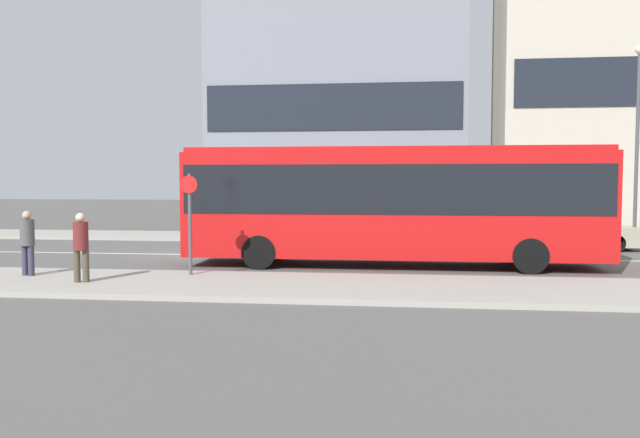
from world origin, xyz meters
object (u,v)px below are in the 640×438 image
(parked_car_0, at_px, (567,232))
(street_lamp, at_px, (638,124))
(city_bus, at_px, (391,199))
(pedestrian_near_stop, at_px, (27,239))
(bus_stop_sign, at_px, (190,216))
(pedestrian_down_pavement, at_px, (81,243))

(parked_car_0, height_order, street_lamp, street_lamp)
(city_bus, xyz_separation_m, street_lamp, (9.44, 7.44, 2.74))
(pedestrian_near_stop, bearing_deg, parked_car_0, -134.93)
(city_bus, xyz_separation_m, bus_stop_sign, (-4.98, -3.21, -0.35))
(pedestrian_near_stop, distance_m, street_lamp, 21.87)
(city_bus, distance_m, pedestrian_near_stop, 9.77)
(city_bus, distance_m, bus_stop_sign, 5.94)
(city_bus, height_order, pedestrian_near_stop, city_bus)
(pedestrian_near_stop, relative_size, pedestrian_down_pavement, 1.00)
(pedestrian_near_stop, bearing_deg, street_lamp, -134.34)
(pedestrian_near_stop, height_order, bus_stop_sign, bus_stop_sign)
(parked_car_0, height_order, pedestrian_down_pavement, pedestrian_down_pavement)
(city_bus, relative_size, parked_car_0, 2.60)
(city_bus, xyz_separation_m, pedestrian_down_pavement, (-7.12, -4.62, -0.93))
(pedestrian_near_stop, relative_size, street_lamp, 0.21)
(parked_car_0, bearing_deg, pedestrian_down_pavement, -143.50)
(city_bus, bearing_deg, parked_car_0, 35.50)
(pedestrian_near_stop, bearing_deg, bus_stop_sign, -157.08)
(parked_car_0, bearing_deg, city_bus, -139.92)
(bus_stop_sign, bearing_deg, parked_car_0, 37.03)
(parked_car_0, bearing_deg, bus_stop_sign, -142.97)
(city_bus, height_order, pedestrian_down_pavement, city_bus)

